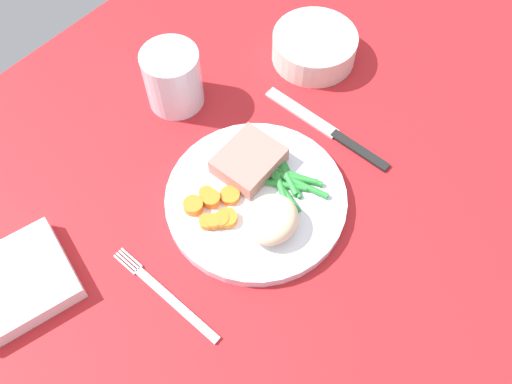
{
  "coord_description": "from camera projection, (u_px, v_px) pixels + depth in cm",
  "views": [
    {
      "loc": [
        -28.08,
        -19.83,
        61.99
      ],
      "look_at": [
        -2.82,
        1.87,
        4.6
      ],
      "focal_mm": 37.53,
      "sensor_mm": 36.0,
      "label": 1
    }
  ],
  "objects": [
    {
      "name": "mashed_potatoes",
      "position": [
        271.0,
        219.0,
        0.63
      ],
      "size": [
        6.99,
        6.31,
        3.73
      ],
      "primitive_type": "ellipsoid",
      "color": "beige",
      "rests_on": "dinner_plate"
    },
    {
      "name": "meat_portion",
      "position": [
        250.0,
        159.0,
        0.68
      ],
      "size": [
        8.29,
        7.08,
        2.51
      ],
      "primitive_type": "cube",
      "rotation": [
        0.0,
        0.0,
        0.03
      ],
      "color": "#B2756B",
      "rests_on": "dinner_plate"
    },
    {
      "name": "green_beans",
      "position": [
        287.0,
        179.0,
        0.68
      ],
      "size": [
        6.26,
        10.13,
        0.87
      ],
      "color": "#2D8C38",
      "rests_on": "dinner_plate"
    },
    {
      "name": "salad_bowl",
      "position": [
        314.0,
        46.0,
        0.79
      ],
      "size": [
        12.5,
        12.5,
        4.26
      ],
      "color": "silver",
      "rests_on": "dining_table"
    },
    {
      "name": "water_glass",
      "position": [
        174.0,
        82.0,
        0.74
      ],
      "size": [
        7.94,
        7.94,
        8.77
      ],
      "color": "silver",
      "rests_on": "dining_table"
    },
    {
      "name": "fork",
      "position": [
        166.0,
        295.0,
        0.62
      ],
      "size": [
        1.44,
        16.6,
        0.4
      ],
      "rotation": [
        0.0,
        0.0,
        -0.07
      ],
      "color": "silver",
      "rests_on": "dining_table"
    },
    {
      "name": "dinner_plate",
      "position": [
        256.0,
        199.0,
        0.68
      ],
      "size": [
        23.0,
        23.0,
        1.6
      ],
      "primitive_type": "cylinder",
      "color": "white",
      "rests_on": "dining_table"
    },
    {
      "name": "napkin",
      "position": [
        17.0,
        283.0,
        0.62
      ],
      "size": [
        14.7,
        14.01,
        2.3
      ],
      "primitive_type": "cube",
      "rotation": [
        0.0,
        0.0,
        -0.27
      ],
      "color": "white",
      "rests_on": "dining_table"
    },
    {
      "name": "knife",
      "position": [
        329.0,
        130.0,
        0.74
      ],
      "size": [
        1.7,
        20.5,
        0.64
      ],
      "rotation": [
        0.0,
        0.0,
        -0.05
      ],
      "color": "black",
      "rests_on": "dining_table"
    },
    {
      "name": "carrot_slices",
      "position": [
        213.0,
        208.0,
        0.66
      ],
      "size": [
        6.79,
        6.78,
        1.23
      ],
      "color": "orange",
      "rests_on": "dinner_plate"
    },
    {
      "name": "dining_table",
      "position": [
        281.0,
        200.0,
        0.7
      ],
      "size": [
        120.0,
        90.0,
        2.0
      ],
      "color": "red",
      "rests_on": "ground"
    }
  ]
}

